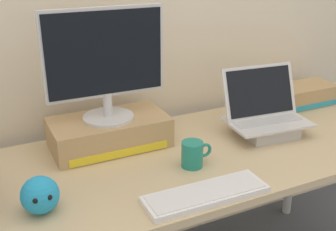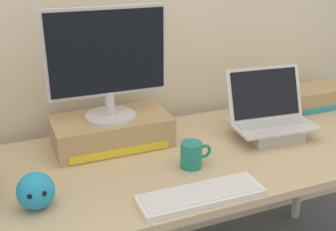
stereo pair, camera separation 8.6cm
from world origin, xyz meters
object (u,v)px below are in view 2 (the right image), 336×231
object	(u,v)px
desktop_monitor	(108,62)
toner_box_cyan	(314,97)
toner_box_yellow	(112,131)
coffee_mug	(192,155)
open_laptop	(270,123)
external_keyboard	(201,195)
plush_toy	(36,191)

from	to	relation	value
desktop_monitor	toner_box_cyan	xyz separation A→B (m)	(1.07, 0.04, -0.30)
toner_box_yellow	coffee_mug	distance (m)	0.37
open_laptop	external_keyboard	distance (m)	0.59
coffee_mug	plush_toy	distance (m)	0.57
open_laptop	coffee_mug	world-z (taller)	open_laptop
toner_box_yellow	plush_toy	distance (m)	0.49
toner_box_yellow	plush_toy	world-z (taller)	toner_box_yellow
open_laptop	toner_box_yellow	bearing A→B (deg)	169.90
external_keyboard	desktop_monitor	bearing A→B (deg)	108.78
external_keyboard	plush_toy	distance (m)	0.52
toner_box_yellow	coffee_mug	bearing A→B (deg)	-53.24
external_keyboard	toner_box_yellow	bearing A→B (deg)	108.74
toner_box_yellow	toner_box_cyan	size ratio (longest dim) A/B	1.46
desktop_monitor	plush_toy	xyz separation A→B (m)	(-0.34, -0.35, -0.29)
external_keyboard	plush_toy	bearing A→B (deg)	164.04
plush_toy	external_keyboard	bearing A→B (deg)	-17.02
desktop_monitor	external_keyboard	xyz separation A→B (m)	(0.16, -0.50, -0.34)
desktop_monitor	open_laptop	xyz separation A→B (m)	(0.65, -0.18, -0.29)
open_laptop	toner_box_cyan	bearing A→B (deg)	32.51
desktop_monitor	external_keyboard	bearing A→B (deg)	-71.39
toner_box_yellow	desktop_monitor	bearing A→B (deg)	-91.25
plush_toy	open_laptop	bearing A→B (deg)	9.77
desktop_monitor	toner_box_cyan	distance (m)	1.11
toner_box_yellow	desktop_monitor	size ratio (longest dim) A/B	0.98
desktop_monitor	external_keyboard	distance (m)	0.63
coffee_mug	toner_box_cyan	world-z (taller)	toner_box_cyan
toner_box_yellow	toner_box_cyan	bearing A→B (deg)	1.96
open_laptop	plush_toy	distance (m)	1.00
plush_toy	toner_box_cyan	bearing A→B (deg)	15.32
toner_box_yellow	coffee_mug	size ratio (longest dim) A/B	3.81
external_keyboard	coffee_mug	bearing A→B (deg)	73.79
open_laptop	desktop_monitor	bearing A→B (deg)	169.99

